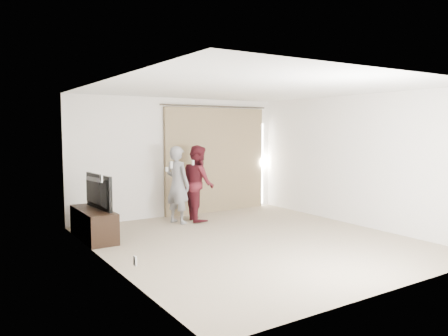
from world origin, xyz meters
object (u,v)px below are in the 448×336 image
at_px(tv, 93,192).
at_px(person_woman, 198,183).
at_px(person_man, 177,185).
at_px(tv_console, 94,224).

relative_size(tv, person_woman, 0.67).
relative_size(tv, person_man, 0.67).
height_order(person_man, person_woman, person_woman).
xyz_separation_m(tv_console, tv, (0.00, 0.00, 0.57)).
relative_size(tv_console, person_woman, 0.86).
bearing_deg(person_man, person_woman, -0.00).
xyz_separation_m(person_man, person_woman, (0.49, -0.00, 0.00)).
relative_size(tv_console, person_man, 0.87).
bearing_deg(person_woman, tv, -170.99).
xyz_separation_m(tv_console, person_woman, (2.31, 0.37, 0.53)).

